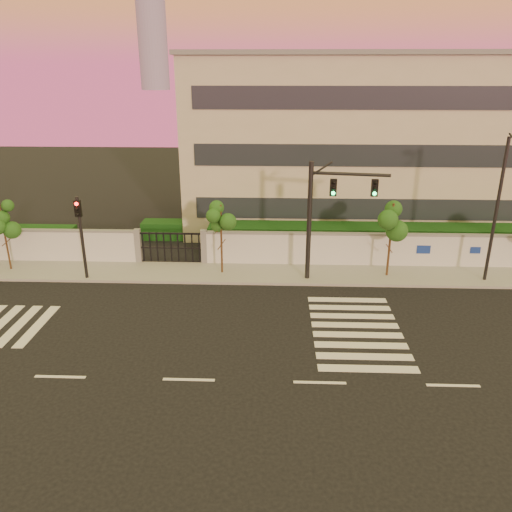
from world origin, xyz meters
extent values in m
plane|color=black|center=(0.00, 0.00, 0.00)|extent=(120.00, 120.00, 0.00)
cube|color=gray|center=(0.00, 10.50, 0.07)|extent=(60.00, 3.00, 0.15)
cube|color=silver|center=(14.50, 12.00, 1.00)|extent=(31.00, 0.30, 2.00)
cube|color=slate|center=(14.50, 12.00, 2.06)|extent=(31.00, 0.36, 0.12)
cube|color=slate|center=(-5.00, 12.00, 1.10)|extent=(0.35, 0.35, 2.20)
cube|color=slate|center=(-1.00, 12.00, 1.10)|extent=(0.35, 0.35, 2.20)
cube|color=black|center=(9.00, 14.50, 0.90)|extent=(20.00, 2.00, 1.80)
cube|color=black|center=(-3.00, 17.00, 0.60)|extent=(6.00, 1.50, 1.20)
cube|color=#B4AF98|center=(9.00, 22.00, 6.00)|extent=(24.00, 12.00, 12.00)
cube|color=#262D38|center=(9.00, 15.98, 2.50)|extent=(22.00, 0.08, 1.40)
cube|color=#262D38|center=(9.00, 15.98, 6.00)|extent=(22.00, 0.08, 1.40)
cube|color=#262D38|center=(9.00, 15.98, 9.50)|extent=(22.00, 0.08, 1.40)
cube|color=slate|center=(9.00, 22.00, 12.10)|extent=(24.40, 12.40, 0.30)
cube|color=silver|center=(-9.50, 4.00, 0.01)|extent=(0.50, 4.00, 0.02)
cube|color=silver|center=(-8.60, 4.00, 0.01)|extent=(0.50, 4.00, 0.02)
cube|color=silver|center=(-7.70, 4.00, 0.01)|extent=(0.50, 4.00, 0.02)
cube|color=silver|center=(7.00, 1.00, 0.01)|extent=(4.00, 0.50, 0.02)
cube|color=silver|center=(7.00, 1.90, 0.01)|extent=(4.00, 0.50, 0.02)
cube|color=silver|center=(7.00, 2.80, 0.01)|extent=(4.00, 0.50, 0.02)
cube|color=silver|center=(7.00, 3.70, 0.01)|extent=(4.00, 0.50, 0.02)
cube|color=silver|center=(7.00, 4.60, 0.01)|extent=(4.00, 0.50, 0.02)
cube|color=silver|center=(7.00, 5.50, 0.01)|extent=(4.00, 0.50, 0.02)
cube|color=silver|center=(7.00, 6.40, 0.01)|extent=(4.00, 0.50, 0.02)
cube|color=silver|center=(7.00, 7.30, 0.01)|extent=(4.00, 0.50, 0.02)
cube|color=silver|center=(-5.00, 0.00, 0.01)|extent=(2.00, 0.15, 0.01)
cube|color=silver|center=(0.00, 0.00, 0.01)|extent=(2.00, 0.15, 0.01)
cube|color=silver|center=(5.00, 0.00, 0.01)|extent=(2.00, 0.15, 0.01)
cube|color=silver|center=(10.00, 0.00, 0.01)|extent=(2.00, 0.15, 0.01)
cylinder|color=#382314|center=(-12.24, 10.52, 2.23)|extent=(0.11, 0.11, 4.46)
sphere|color=#1F4313|center=(-12.24, 10.52, 3.57)|extent=(1.00, 1.00, 1.00)
sphere|color=#1F4313|center=(-11.92, 10.70, 2.90)|extent=(0.76, 0.76, 0.76)
cylinder|color=#382314|center=(0.23, 10.47, 2.08)|extent=(0.12, 0.12, 4.16)
sphere|color=#1F4313|center=(0.23, 10.47, 3.33)|extent=(1.06, 1.06, 1.06)
sphere|color=#1F4313|center=(0.56, 10.66, 2.70)|extent=(0.81, 0.81, 0.81)
sphere|color=#1F4313|center=(-0.06, 10.32, 2.91)|extent=(0.77, 0.77, 0.77)
cylinder|color=#382314|center=(9.64, 10.39, 2.17)|extent=(0.13, 0.13, 4.34)
sphere|color=#1F4313|center=(9.64, 10.39, 3.47)|extent=(1.17, 1.17, 1.17)
sphere|color=#1F4313|center=(10.01, 10.60, 2.82)|extent=(0.89, 0.89, 0.89)
sphere|color=#1F4313|center=(9.32, 10.23, 3.04)|extent=(0.85, 0.85, 0.85)
cylinder|color=black|center=(5.08, 9.83, 3.34)|extent=(0.26, 0.26, 6.68)
cylinder|color=black|center=(7.13, 9.83, 6.03)|extent=(4.07, 0.76, 0.17)
cube|color=black|center=(6.26, 9.78, 5.33)|extent=(0.38, 0.19, 0.97)
sphere|color=#0CF259|center=(6.26, 9.67, 5.03)|extent=(0.22, 0.22, 0.22)
cube|color=black|center=(8.42, 9.78, 5.33)|extent=(0.38, 0.19, 0.97)
sphere|color=#0CF259|center=(8.42, 9.67, 5.03)|extent=(0.22, 0.22, 0.22)
cylinder|color=black|center=(-7.31, 9.40, 2.40)|extent=(0.17, 0.17, 4.81)
cube|color=black|center=(-7.31, 9.35, 4.17)|extent=(0.37, 0.19, 0.96)
sphere|color=red|center=(-7.31, 9.24, 4.47)|extent=(0.21, 0.21, 0.21)
cylinder|color=black|center=(14.97, 9.96, 3.98)|extent=(0.18, 0.18, 7.97)
camera|label=1|loc=(3.19, -16.08, 11.16)|focal=35.00mm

